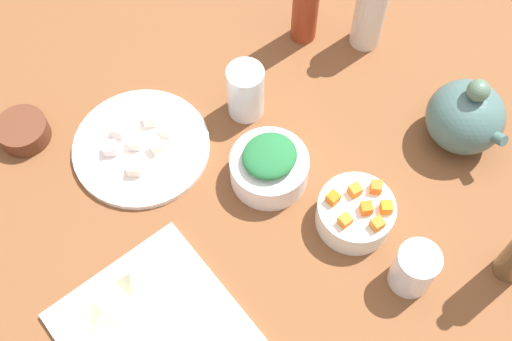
{
  "coord_description": "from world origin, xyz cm",
  "views": [
    {
      "loc": [
        42.92,
        -30.54,
        102.36
      ],
      "look_at": [
        0.0,
        0.0,
        8.0
      ],
      "focal_mm": 46.2,
      "sensor_mm": 36.0,
      "label": 1
    }
  ],
  "objects": [
    {
      "name": "bowl_carrots",
      "position": [
        14.82,
        9.2,
        5.7
      ],
      "size": [
        12.6,
        12.6,
        5.39
      ],
      "primitive_type": "cylinder",
      "color": "white",
      "rests_on": "tabletop"
    },
    {
      "name": "carrot_cube_5",
      "position": [
        17.87,
        12.45,
        9.29
      ],
      "size": [
        2.5,
        2.5,
        1.8
      ],
      "primitive_type": "cube",
      "rotation": [
        0.0,
        0.0,
        0.97
      ],
      "color": "orange",
      "rests_on": "bowl_carrots"
    },
    {
      "name": "dumpling_1",
      "position": [
        5.57,
        -32.01,
        5.32
      ],
      "size": [
        6.36,
        6.37,
        2.65
      ],
      "primitive_type": "pyramid",
      "rotation": [
        0.0,
        0.0,
        1.85
      ],
      "color": "beige",
      "rests_on": "cutting_board"
    },
    {
      "name": "dumpling_4",
      "position": [
        3.07,
        -25.9,
        5.54
      ],
      "size": [
        5.86,
        5.79,
        3.07
      ],
      "primitive_type": "pyramid",
      "rotation": [
        0.0,
        0.0,
        2.64
      ],
      "color": "beige",
      "rests_on": "cutting_board"
    },
    {
      "name": "carrot_cube_0",
      "position": [
        14.2,
        13.49,
        9.29
      ],
      "size": [
        2.55,
        2.55,
        1.8
      ],
      "primitive_type": "cube",
      "rotation": [
        0.0,
        0.0,
        2.37
      ],
      "color": "orange",
      "rests_on": "bowl_carrots"
    },
    {
      "name": "bowl_small_side",
      "position": [
        -31.62,
        -27.72,
        4.87
      ],
      "size": [
        8.96,
        8.96,
        3.75
      ],
      "primitive_type": "cylinder",
      "color": "#5C2E1C",
      "rests_on": "tabletop"
    },
    {
      "name": "plate_tofu",
      "position": [
        -17.49,
        -12.24,
        3.6
      ],
      "size": [
        24.05,
        24.05,
        1.2
      ],
      "primitive_type": "cylinder",
      "color": "white",
      "rests_on": "tabletop"
    },
    {
      "name": "bottle_2",
      "position": [
        -13.8,
        35.68,
        12.55
      ],
      "size": [
        5.94,
        5.94,
        22.71
      ],
      "color": "beige",
      "rests_on": "tabletop"
    },
    {
      "name": "carrot_cube_4",
      "position": [
        11.73,
        6.62,
        9.29
      ],
      "size": [
        2.05,
        2.05,
        1.8
      ],
      "primitive_type": "cube",
      "rotation": [
        0.0,
        0.0,
        0.15
      ],
      "color": "orange",
      "rests_on": "bowl_carrots"
    },
    {
      "name": "tofu_cube_4",
      "position": [
        -13.48,
        -15.68,
        5.3
      ],
      "size": [
        3.08,
        3.08,
        2.2
      ],
      "primitive_type": "cube",
      "rotation": [
        0.0,
        0.0,
        0.93
      ],
      "color": "#FBDFCB",
      "rests_on": "plate_tofu"
    },
    {
      "name": "tabletop",
      "position": [
        0.0,
        0.0,
        1.5
      ],
      "size": [
        190.0,
        190.0,
        3.0
      ],
      "primitive_type": "cube",
      "color": "brown",
      "rests_on": "ground"
    },
    {
      "name": "carrot_cube_3",
      "position": [
        12.68,
        10.36,
        9.29
      ],
      "size": [
        1.95,
        1.95,
        1.8
      ],
      "primitive_type": "cube",
      "rotation": [
        0.0,
        0.0,
        1.48
      ],
      "color": "orange",
      "rests_on": "bowl_carrots"
    },
    {
      "name": "drinking_glass_1",
      "position": [
        -13.79,
        7.57,
        8.49
      ],
      "size": [
        6.58,
        6.58,
        10.98
      ],
      "primitive_type": "cylinder",
      "color": "white",
      "rests_on": "tabletop"
    },
    {
      "name": "bowl_greens",
      "position": [
        0.27,
        2.72,
        5.82
      ],
      "size": [
        13.29,
        13.29,
        5.64
      ],
      "primitive_type": "cylinder",
      "color": "white",
      "rests_on": "tabletop"
    },
    {
      "name": "chopped_greens_mound",
      "position": [
        0.27,
        2.72,
        10.08
      ],
      "size": [
        9.6,
        10.13,
        2.89
      ],
      "primitive_type": "ellipsoid",
      "rotation": [
        0.0,
        0.0,
        1.67
      ],
      "color": "#236B37",
      "rests_on": "bowl_greens"
    },
    {
      "name": "carrot_cube_2",
      "position": [
        16.16,
        9.79,
        9.29
      ],
      "size": [
        2.44,
        2.44,
        1.8
      ],
      "primitive_type": "cube",
      "rotation": [
        0.0,
        0.0,
        1.08
      ],
      "color": "orange",
      "rests_on": "bowl_carrots"
    },
    {
      "name": "tofu_cube_2",
      "position": [
        -20.58,
        -8.3,
        5.3
      ],
      "size": [
        3.0,
        3.0,
        2.2
      ],
      "primitive_type": "cube",
      "rotation": [
        0.0,
        0.0,
        1.05
      ],
      "color": "white",
      "rests_on": "plate_tofu"
    },
    {
      "name": "carrot_cube_1",
      "position": [
        15.87,
        5.71,
        9.29
      ],
      "size": [
        1.87,
        1.87,
        1.8
      ],
      "primitive_type": "cube",
      "rotation": [
        0.0,
        0.0,
        1.61
      ],
      "color": "orange",
      "rests_on": "bowl_carrots"
    },
    {
      "name": "tofu_cube_0",
      "position": [
        -19.38,
        -17.05,
        5.3
      ],
      "size": [
        2.98,
        2.98,
        2.2
      ],
      "primitive_type": "cube",
      "rotation": [
        0.0,
        0.0,
        1.07
      ],
      "color": "white",
      "rests_on": "plate_tofu"
    },
    {
      "name": "tofu_cube_1",
      "position": [
        -15.14,
        -10.34,
        5.3
      ],
      "size": [
        2.23,
        2.23,
        2.2
      ],
      "primitive_type": "cube",
      "rotation": [
        0.0,
        0.0,
        0.01
      ],
      "color": "silver",
      "rests_on": "plate_tofu"
    },
    {
      "name": "carrot_cube_6",
      "position": [
        19.22,
        9.43,
        9.29
      ],
      "size": [
        1.91,
        1.91,
        1.8
      ],
      "primitive_type": "cube",
      "rotation": [
        0.0,
        0.0,
        3.08
      ],
      "color": "orange",
      "rests_on": "bowl_carrots"
    },
    {
      "name": "teapot",
      "position": [
        12.69,
        34.76,
        9.26
      ],
      "size": [
        15.03,
        13.31,
        15.51
      ],
      "color": "#456764",
      "rests_on": "tabletop"
    },
    {
      "name": "dumpling_3",
      "position": [
        10.82,
        -19.19,
        5.07
      ],
      "size": [
        5.96,
        5.31,
        2.14
      ],
      "primitive_type": "pyramid",
      "rotation": [
        0.0,
        0.0,
        3.18
      ],
      "color": "beige",
      "rests_on": "cutting_board"
    },
    {
      "name": "drinking_glass_0",
      "position": [
        27.77,
        9.87,
        7.51
      ],
      "size": [
        6.68,
        6.68,
        9.02
      ],
      "primitive_type": "cylinder",
      "color": "white",
      "rests_on": "tabletop"
    },
    {
      "name": "tofu_cube_6",
      "position": [
        -21.74,
        -14.05,
        5.3
      ],
      "size": [
        3.08,
        3.08,
        2.2
      ],
      "primitive_type": "cube",
      "rotation": [
        0.0,
        0.0,
        0.66
      ],
      "color": "white",
      "rests_on": "plate_tofu"
    },
    {
      "name": "tofu_cube_3",
      "position": [
        -18.02,
        -13.14,
        5.3
      ],
      "size": [
        3.09,
        3.09,
        2.2
      ],
      "primitive_type": "cube",
      "rotation": [
        0.0,
        0.0,
        0.9
      ],
      "color": "silver",
      "rests_on": "plate_tofu"
    },
    {
      "name": "tofu_cube_5",
      "position": [
        -16.91,
        -7.05,
        5.3
      ],
      "size": [
        3.05,
        3.05,
        2.2
      ],
      "primitive_type": "cube",
      "rotation": [
        0.0,
        0.0,
        0.59
      ],
      "color": "white",
      "rests_on": "plate_tofu"
    }
  ]
}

